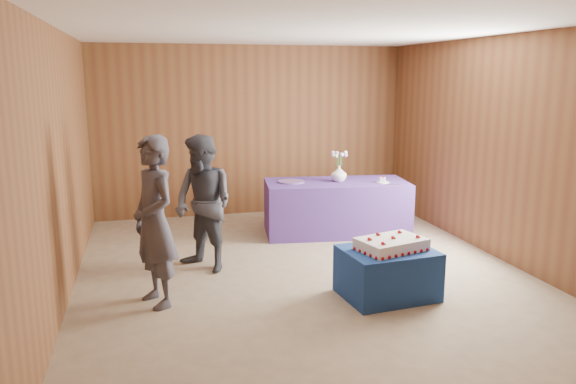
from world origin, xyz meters
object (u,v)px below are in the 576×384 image
object	(u,v)px
sheet_cake	(391,244)
guest_right	(204,204)
serving_table	(336,207)
vase	(339,173)
cake_table	(387,273)
guest_left	(154,222)

from	to	relation	value
sheet_cake	guest_right	size ratio (longest dim) A/B	0.49
serving_table	vase	size ratio (longest dim) A/B	8.75
cake_table	serving_table	size ratio (longest dim) A/B	0.45
vase	guest_left	world-z (taller)	guest_left
guest_left	vase	bearing A→B (deg)	104.06
cake_table	vase	size ratio (longest dim) A/B	3.94
vase	serving_table	bearing A→B (deg)	-171.76
sheet_cake	guest_right	bearing A→B (deg)	128.04
vase	guest_right	bearing A→B (deg)	-151.16
sheet_cake	guest_left	distance (m)	2.35
cake_table	serving_table	world-z (taller)	serving_table
sheet_cake	guest_left	world-z (taller)	guest_left
sheet_cake	vase	bearing A→B (deg)	67.83
cake_table	vase	bearing A→B (deg)	77.02
guest_left	sheet_cake	bearing A→B (deg)	56.42
cake_table	guest_left	bearing A→B (deg)	164.87
serving_table	guest_left	size ratio (longest dim) A/B	1.19
vase	guest_left	bearing A→B (deg)	-142.26
vase	guest_right	xyz separation A→B (m)	(-2.03, -1.12, -0.08)
cake_table	sheet_cake	size ratio (longest dim) A/B	1.16
cake_table	sheet_cake	xyz separation A→B (m)	(0.02, -0.02, 0.31)
guest_right	cake_table	bearing A→B (deg)	15.82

